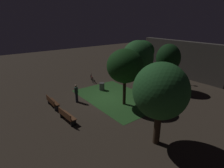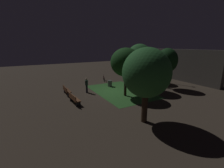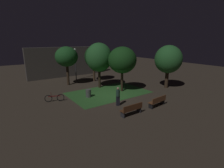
{
  "view_description": "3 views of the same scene",
  "coord_description": "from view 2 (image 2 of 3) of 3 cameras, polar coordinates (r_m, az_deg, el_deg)",
  "views": [
    {
      "loc": [
        12.51,
        -8.97,
        6.94
      ],
      "look_at": [
        -0.66,
        0.97,
        1.06
      ],
      "focal_mm": 29.42,
      "sensor_mm": 36.0,
      "label": 1
    },
    {
      "loc": [
        13.91,
        -7.75,
        4.95
      ],
      "look_at": [
        0.75,
        -0.5,
        1.12
      ],
      "focal_mm": 24.39,
      "sensor_mm": 36.0,
      "label": 2
    },
    {
      "loc": [
        -9.08,
        -12.97,
        5.33
      ],
      "look_at": [
        -0.03,
        -0.13,
        1.19
      ],
      "focal_mm": 26.48,
      "sensor_mm": 36.0,
      "label": 3
    }
  ],
  "objects": [
    {
      "name": "lamp_post_plaza_east",
      "position": [
        21.54,
        20.38,
        8.09
      ],
      "size": [
        0.36,
        0.36,
        4.31
      ],
      "color": "#333338",
      "rests_on": "ground"
    },
    {
      "name": "building_wall_backdrop",
      "position": [
        24.13,
        24.58,
        6.48
      ],
      "size": [
        11.21,
        0.8,
        4.42
      ],
      "primitive_type": "cube",
      "color": "#4C4742",
      "rests_on": "ground"
    },
    {
      "name": "tree_back_right",
      "position": [
        17.33,
        10.18,
        9.24
      ],
      "size": [
        2.95,
        2.95,
        5.12
      ],
      "color": "#2D2116",
      "rests_on": "ground"
    },
    {
      "name": "trash_bin",
      "position": [
        18.78,
        -0.81,
        0.22
      ],
      "size": [
        0.53,
        0.53,
        0.77
      ],
      "primitive_type": "cylinder",
      "color": "#4C4C4C",
      "rests_on": "ground"
    },
    {
      "name": "tree_back_left",
      "position": [
        9.66,
        12.78,
        3.97
      ],
      "size": [
        3.02,
        3.02,
        4.87
      ],
      "color": "#38281C",
      "rests_on": "ground"
    },
    {
      "name": "tree_right_canopy",
      "position": [
        18.79,
        19.94,
        8.2
      ],
      "size": [
        2.39,
        2.39,
        4.67
      ],
      "color": "#423021",
      "rests_on": "ground"
    },
    {
      "name": "ground_plane",
      "position": [
        16.67,
        0.26,
        -2.98
      ],
      "size": [
        60.0,
        60.0,
        0.0
      ],
      "primitive_type": "plane",
      "color": "#3D3328"
    },
    {
      "name": "grass_lawn",
      "position": [
        16.9,
        3.11,
        -2.74
      ],
      "size": [
        8.12,
        5.24,
        0.01
      ],
      "primitive_type": "cube",
      "color": "#2D6028",
      "rests_on": "ground"
    },
    {
      "name": "pedestrian",
      "position": [
        16.43,
        -9.5,
        -0.36
      ],
      "size": [
        0.32,
        0.32,
        1.61
      ],
      "color": "black",
      "rests_on": "ground"
    },
    {
      "name": "bicycle",
      "position": [
        21.74,
        -3.04,
        2.04
      ],
      "size": [
        1.61,
        0.66,
        0.93
      ],
      "color": "black",
      "rests_on": "ground"
    },
    {
      "name": "bench_corner",
      "position": [
        16.28,
        -16.72,
        -2.27
      ],
      "size": [
        1.8,
        0.49,
        0.88
      ],
      "color": "#512D19",
      "rests_on": "ground"
    },
    {
      "name": "tree_near_wall",
      "position": [
        21.39,
        12.8,
        9.92
      ],
      "size": [
        2.68,
        2.68,
        4.68
      ],
      "color": "#38281C",
      "rests_on": "ground"
    },
    {
      "name": "tree_tall_center",
      "position": [
        14.8,
        5.2,
        8.05
      ],
      "size": [
        2.95,
        2.95,
        4.75
      ],
      "color": "#2D2116",
      "rests_on": "ground"
    },
    {
      "name": "bench_path_side",
      "position": [
        13.61,
        -14.08,
        -5.32
      ],
      "size": [
        1.83,
        0.6,
        0.88
      ],
      "color": "brown",
      "rests_on": "ground"
    }
  ]
}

